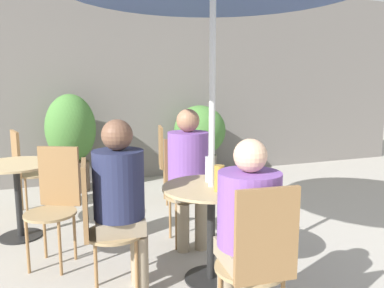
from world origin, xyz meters
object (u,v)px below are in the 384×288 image
bistro_chair_3 (25,165)px  seated_person_2 (247,222)px  bistro_chair_1 (99,218)px  seated_person_1 (121,193)px  bistro_chair_2 (259,255)px  beer_glass_0 (209,169)px  cafe_table_near (211,210)px  cafe_table_far (17,181)px  bistro_chair_0 (184,181)px  bistro_chair_5 (55,196)px  bistro_chair_4 (168,158)px  seated_person_0 (189,167)px  potted_plant_1 (200,137)px  potted_plant_0 (71,136)px  beer_glass_1 (219,178)px

bistro_chair_3 → seated_person_2: size_ratio=0.82×
bistro_chair_1 → seated_person_1: 0.23m
bistro_chair_2 → beer_glass_0: (0.11, 0.92, 0.26)m
seated_person_1 → bistro_chair_2: bearing=-141.1°
cafe_table_near → beer_glass_0: beer_glass_0 is taller
cafe_table_far → bistro_chair_0: (1.47, -0.58, 0.01)m
bistro_chair_5 → seated_person_2: size_ratio=0.82×
bistro_chair_4 → bistro_chair_0: bearing=-178.0°
bistro_chair_1 → seated_person_0: (0.85, 0.57, 0.17)m
bistro_chair_5 → seated_person_0: size_ratio=0.76×
bistro_chair_0 → bistro_chair_4: size_ratio=1.00×
bistro_chair_0 → potted_plant_1: bearing=69.8°
bistro_chair_1 → potted_plant_0: bearing=5.8°
cafe_table_far → bistro_chair_4: size_ratio=0.78×
bistro_chair_0 → seated_person_0: 0.23m
seated_person_0 → beer_glass_0: bearing=-86.9°
bistro_chair_0 → potted_plant_0: (-0.90, 2.07, 0.20)m
bistro_chair_5 → bistro_chair_3: bearing=130.0°
bistro_chair_4 → seated_person_0: seated_person_0 is taller
bistro_chair_3 → potted_plant_1: size_ratio=0.83×
bistro_chair_1 → seated_person_1: bearing=-90.0°
seated_person_0 → potted_plant_0: size_ratio=0.93×
bistro_chair_3 → seated_person_0: seated_person_0 is taller
seated_person_2 → bistro_chair_1: bearing=-38.9°
bistro_chair_2 → beer_glass_1: size_ratio=5.21×
bistro_chair_3 → beer_glass_0: size_ratio=4.93×
bistro_chair_3 → beer_glass_0: bearing=-159.0°
seated_person_0 → cafe_table_near: bearing=-90.0°
seated_person_0 → seated_person_2: (-0.12, -1.28, -0.04)m
bistro_chair_2 → seated_person_1: seated_person_1 is taller
cafe_table_near → beer_glass_0: size_ratio=3.75×
bistro_chair_0 → potted_plant_1: potted_plant_1 is taller
bistro_chair_2 → bistro_chair_4: (0.32, 2.71, 0.00)m
bistro_chair_5 → seated_person_2: 1.70m
cafe_table_near → bistro_chair_1: 0.80m
bistro_chair_4 → potted_plant_1: potted_plant_1 is taller
cafe_table_near → bistro_chair_5: bistro_chair_5 is taller
bistro_chair_2 → cafe_table_near: bearing=-90.0°
beer_glass_0 → bistro_chair_4: bearing=83.3°
beer_glass_0 → potted_plant_1: size_ratio=0.17×
bistro_chair_3 → beer_glass_0: bistro_chair_3 is taller
beer_glass_0 → potted_plant_0: 2.88m
cafe_table_far → bistro_chair_3: (0.03, 0.72, 0.01)m
cafe_table_far → bistro_chair_0: 1.58m
bistro_chair_4 → seated_person_2: seated_person_2 is taller
bistro_chair_1 → cafe_table_far: bearing=29.9°
bistro_chair_4 → potted_plant_1: (0.81, 0.96, 0.10)m
bistro_chair_0 → bistro_chair_3: same height
bistro_chair_1 → bistro_chair_2: (0.72, -0.87, 0.00)m
bistro_chair_1 → bistro_chair_5: same height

